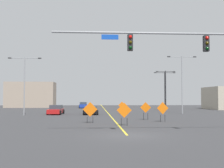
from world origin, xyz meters
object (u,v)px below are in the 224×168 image
street_lamp_near_right (166,86)px  street_lamp_far_right (165,87)px  construction_sign_left_shoulder (122,106)px  construction_sign_left_lane (146,109)px  street_lamp_mid_left (182,79)px  car_blue_mid (83,105)px  construction_sign_median_far (163,109)px  car_red_approaching (56,110)px  traffic_signal_assembly (204,52)px  construction_sign_median_near (90,110)px  car_black_distant (90,110)px  street_lamp_near_left (24,80)px  construction_sign_right_lane (124,111)px

street_lamp_near_right → street_lamp_far_right: (-1.23, -4.26, -0.32)m
construction_sign_left_shoulder → construction_sign_left_lane: 12.07m
street_lamp_mid_left → car_blue_mid: 29.88m
street_lamp_near_right → construction_sign_median_far: size_ratio=3.89×
car_blue_mid → car_red_approaching: 25.38m
construction_sign_median_far → car_red_approaching: bearing=131.8°
traffic_signal_assembly → construction_sign_median_near: bearing=129.4°
traffic_signal_assembly → car_black_distant: 25.15m
construction_sign_median_far → construction_sign_left_shoulder: construction_sign_median_far is taller
car_blue_mid → construction_sign_median_near: bearing=-86.8°
street_lamp_near_left → construction_sign_left_lane: size_ratio=4.16×
street_lamp_near_left → car_blue_mid: street_lamp_near_left is taller
street_lamp_near_left → car_red_approaching: street_lamp_near_left is taller
street_lamp_far_right → car_blue_mid: 22.62m
construction_sign_median_far → car_blue_mid: bearing=103.6°
street_lamp_near_left → construction_sign_right_lane: size_ratio=4.04×
traffic_signal_assembly → construction_sign_median_near: 12.71m
street_lamp_near_left → car_blue_mid: 28.55m
car_red_approaching → construction_sign_right_lane: bearing=-65.1°
street_lamp_far_right → construction_sign_median_far: street_lamp_far_right is taller
street_lamp_near_left → construction_sign_median_far: 20.49m
car_red_approaching → street_lamp_near_left: bearing=-151.8°
street_lamp_near_right → car_blue_mid: 20.81m
construction_sign_right_lane → car_black_distant: construction_sign_right_lane is taller
street_lamp_mid_left → construction_sign_left_shoulder: 9.94m
street_lamp_mid_left → car_black_distant: size_ratio=2.21×
street_lamp_near_left → construction_sign_median_far: size_ratio=4.05×
traffic_signal_assembly → car_blue_mid: 50.33m
traffic_signal_assembly → street_lamp_near_left: size_ratio=1.90×
traffic_signal_assembly → car_blue_mid: size_ratio=3.79×
street_lamp_near_right → construction_sign_median_far: (-7.11, -27.12, -3.36)m
street_lamp_near_left → construction_sign_right_lane: 19.98m
street_lamp_near_left → construction_sign_right_lane: street_lamp_near_left is taller
construction_sign_median_near → construction_sign_median_far: bearing=6.2°
street_lamp_near_left → construction_sign_left_shoulder: street_lamp_near_left is taller
traffic_signal_assembly → construction_sign_median_far: bearing=92.3°
car_red_approaching → traffic_signal_assembly: bearing=-61.8°
street_lamp_far_right → car_blue_mid: bearing=133.4°
street_lamp_far_right → car_black_distant: street_lamp_far_right is taller
traffic_signal_assembly → car_red_approaching: (-12.80, 23.92, -4.78)m
construction_sign_median_far → construction_sign_left_shoulder: (-2.68, 14.73, -0.10)m
car_black_distant → car_red_approaching: 5.05m
construction_sign_right_lane → construction_sign_left_shoulder: bearing=85.2°
construction_sign_median_far → construction_sign_median_near: bearing=-173.8°
traffic_signal_assembly → street_lamp_mid_left: size_ratio=1.74×
construction_sign_left_lane → car_blue_mid: size_ratio=0.48×
street_lamp_mid_left → construction_sign_median_near: size_ratio=4.39×
car_black_distant → car_blue_mid: car_blue_mid is taller
construction_sign_left_shoulder → construction_sign_median_near: size_ratio=0.91×
construction_sign_right_lane → construction_sign_left_lane: size_ratio=1.03×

